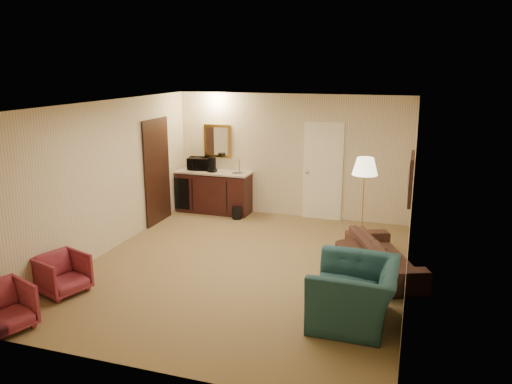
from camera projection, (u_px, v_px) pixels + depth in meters
ground at (245, 266)px, 8.08m from camera, size 6.00×6.00×0.00m
room_walls at (254, 154)px, 8.40m from camera, size 5.02×6.01×2.61m
wetbar_cabinet at (214, 192)px, 10.97m from camera, size 1.64×0.58×0.92m
sofa at (384, 250)px, 7.77m from camera, size 1.25×1.97×0.74m
teal_armchair at (355, 283)px, 6.23m from camera, size 0.78×1.19×1.04m
rose_chair_near at (62, 272)px, 7.07m from camera, size 0.74×0.76×0.63m
rose_chair_far at (2, 306)px, 6.06m from camera, size 0.77×0.79×0.65m
coffee_table at (360, 258)px, 7.80m from camera, size 0.86×0.64×0.46m
floor_lamp at (363, 204)px, 8.66m from camera, size 0.50×0.50×1.65m
waste_bin at (237, 213)px, 10.55m from camera, size 0.24×0.24×0.26m
microwave at (199, 162)px, 10.98m from camera, size 0.53×0.35×0.33m
coffee_maker at (212, 165)px, 10.76m from camera, size 0.22×0.22×0.32m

